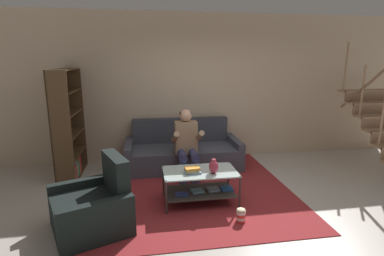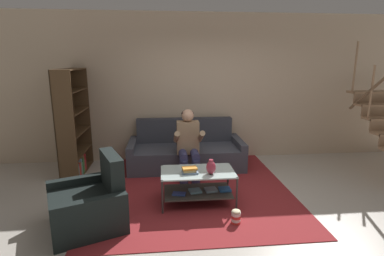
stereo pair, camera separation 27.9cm
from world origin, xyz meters
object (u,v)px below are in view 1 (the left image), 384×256
popcorn_tub (241,215)px  book_stack (192,170)px  couch (183,152)px  armchair (94,207)px  person_seated_center (187,142)px  vase (214,167)px  bookshelf (66,134)px  coffee_table (201,182)px

popcorn_tub → book_stack: bearing=133.6°
book_stack → couch: bearing=87.4°
couch → book_stack: couch is taller
armchair → popcorn_tub: size_ratio=5.79×
person_seated_center → book_stack: size_ratio=5.25×
vase → popcorn_tub: size_ratio=1.07×
couch → book_stack: bearing=-92.6°
vase → armchair: armchair is taller
bookshelf → couch: bearing=3.3°
vase → coffee_table: bearing=143.6°
coffee_table → vase: (0.16, -0.12, 0.27)m
armchair → couch: bearing=56.2°
couch → popcorn_tub: size_ratio=11.21×
coffee_table → book_stack: size_ratio=4.57×
bookshelf → popcorn_tub: size_ratio=9.75×
bookshelf → coffee_table: bearing=-33.8°
couch → coffee_table: 1.53m
person_seated_center → popcorn_tub: bearing=-73.8°
bookshelf → popcorn_tub: bearing=-38.9°
person_seated_center → armchair: bearing=-133.0°
book_stack → armchair: bearing=-162.0°
person_seated_center → book_stack: person_seated_center is taller
couch → bookshelf: bearing=-176.7°
coffee_table → popcorn_tub: (0.40, -0.61, -0.22)m
book_stack → armchair: 1.35m
vase → bookshelf: bookshelf is taller
person_seated_center → armchair: size_ratio=1.07×
person_seated_center → coffee_table: bearing=-86.4°
book_stack → popcorn_tub: (0.53, -0.56, -0.42)m
coffee_table → armchair: size_ratio=0.93×
bookshelf → armchair: 2.06m
person_seated_center → coffee_table: 1.02m
person_seated_center → book_stack: 1.03m
book_stack → armchair: (-1.26, -0.41, -0.24)m
person_seated_center → armchair: (-1.34, -1.44, -0.36)m
book_stack → vase: bearing=-11.8°
couch → person_seated_center: 0.66m
person_seated_center → vase: (0.22, -1.08, -0.06)m
coffee_table → person_seated_center: bearing=93.6°
book_stack → bookshelf: bearing=143.4°
coffee_table → book_stack: bearing=-157.4°
vase → person_seated_center: bearing=101.3°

